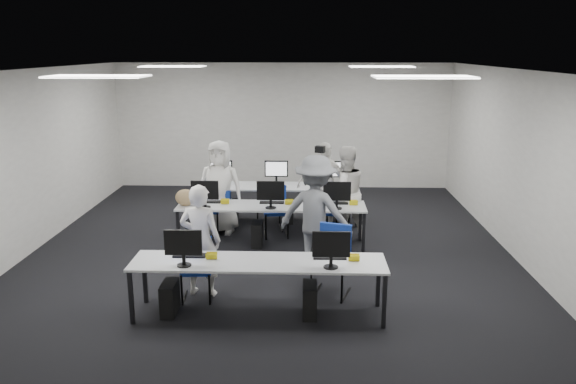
{
  "coord_description": "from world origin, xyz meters",
  "views": [
    {
      "loc": [
        0.6,
        -8.98,
        3.32
      ],
      "look_at": [
        0.29,
        0.06,
        1.0
      ],
      "focal_mm": 35.0,
      "sensor_mm": 36.0,
      "label": 1
    }
  ],
  "objects_px": {
    "student_3": "(323,186)",
    "photographer": "(316,213)",
    "chair_0": "(198,280)",
    "chair_1": "(331,273)",
    "chair_3": "(276,220)",
    "chair_4": "(329,220)",
    "desk_front": "(258,265)",
    "chair_5": "(222,217)",
    "student_1": "(344,193)",
    "chair_6": "(270,214)",
    "student_2": "(220,187)",
    "chair_7": "(338,217)",
    "student_0": "(200,240)",
    "chair_2": "(206,219)",
    "desk_mid": "(271,208)"
  },
  "relations": [
    {
      "from": "student_3",
      "to": "photographer",
      "type": "xyz_separation_m",
      "value": [
        -0.17,
        -1.91,
        0.05
      ]
    },
    {
      "from": "chair_0",
      "to": "chair_1",
      "type": "distance_m",
      "value": 1.84
    },
    {
      "from": "chair_3",
      "to": "chair_4",
      "type": "bearing_deg",
      "value": -7.15
    },
    {
      "from": "chair_1",
      "to": "chair_3",
      "type": "xyz_separation_m",
      "value": [
        -0.91,
        2.5,
        -0.02
      ]
    },
    {
      "from": "chair_0",
      "to": "chair_3",
      "type": "height_order",
      "value": "chair_3"
    },
    {
      "from": "desk_front",
      "to": "chair_1",
      "type": "height_order",
      "value": "chair_1"
    },
    {
      "from": "chair_1",
      "to": "photographer",
      "type": "xyz_separation_m",
      "value": [
        -0.21,
        0.96,
        0.59
      ]
    },
    {
      "from": "student_3",
      "to": "chair_1",
      "type": "bearing_deg",
      "value": -83.6
    },
    {
      "from": "chair_5",
      "to": "student_1",
      "type": "relative_size",
      "value": 0.48
    },
    {
      "from": "chair_6",
      "to": "student_1",
      "type": "distance_m",
      "value": 1.54
    },
    {
      "from": "desk_front",
      "to": "chair_1",
      "type": "relative_size",
      "value": 3.33
    },
    {
      "from": "chair_0",
      "to": "photographer",
      "type": "bearing_deg",
      "value": 32.12
    },
    {
      "from": "chair_0",
      "to": "chair_6",
      "type": "distance_m",
      "value": 3.16
    },
    {
      "from": "chair_3",
      "to": "student_2",
      "type": "height_order",
      "value": "student_2"
    },
    {
      "from": "chair_3",
      "to": "chair_5",
      "type": "bearing_deg",
      "value": 158.19
    },
    {
      "from": "chair_7",
      "to": "chair_3",
      "type": "bearing_deg",
      "value": -164.85
    },
    {
      "from": "chair_1",
      "to": "chair_4",
      "type": "relative_size",
      "value": 1.05
    },
    {
      "from": "chair_1",
      "to": "student_0",
      "type": "height_order",
      "value": "student_0"
    },
    {
      "from": "chair_4",
      "to": "student_2",
      "type": "bearing_deg",
      "value": -165.91
    },
    {
      "from": "chair_1",
      "to": "chair_5",
      "type": "relative_size",
      "value": 1.19
    },
    {
      "from": "chair_1",
      "to": "chair_5",
      "type": "bearing_deg",
      "value": 142.42
    },
    {
      "from": "chair_5",
      "to": "student_1",
      "type": "xyz_separation_m",
      "value": [
        2.25,
        -0.35,
        0.59
      ]
    },
    {
      "from": "chair_6",
      "to": "chair_7",
      "type": "bearing_deg",
      "value": -14.41
    },
    {
      "from": "chair_3",
      "to": "photographer",
      "type": "relative_size",
      "value": 0.5
    },
    {
      "from": "chair_2",
      "to": "chair_5",
      "type": "xyz_separation_m",
      "value": [
        0.25,
        0.26,
        -0.04
      ]
    },
    {
      "from": "desk_mid",
      "to": "chair_3",
      "type": "distance_m",
      "value": 0.7
    },
    {
      "from": "chair_0",
      "to": "student_1",
      "type": "xyz_separation_m",
      "value": [
        2.15,
        2.6,
        0.58
      ]
    },
    {
      "from": "chair_1",
      "to": "chair_6",
      "type": "height_order",
      "value": "chair_1"
    },
    {
      "from": "student_1",
      "to": "chair_6",
      "type": "bearing_deg",
      "value": -38.57
    },
    {
      "from": "desk_mid",
      "to": "chair_2",
      "type": "distance_m",
      "value": 1.4
    },
    {
      "from": "chair_3",
      "to": "chair_7",
      "type": "distance_m",
      "value": 1.17
    },
    {
      "from": "chair_1",
      "to": "chair_5",
      "type": "height_order",
      "value": "chair_1"
    },
    {
      "from": "student_2",
      "to": "student_3",
      "type": "bearing_deg",
      "value": 11.85
    },
    {
      "from": "chair_0",
      "to": "chair_1",
      "type": "bearing_deg",
      "value": 2.75
    },
    {
      "from": "desk_front",
      "to": "student_1",
      "type": "height_order",
      "value": "student_1"
    },
    {
      "from": "chair_1",
      "to": "student_2",
      "type": "relative_size",
      "value": 0.56
    },
    {
      "from": "desk_front",
      "to": "chair_6",
      "type": "distance_m",
      "value": 3.54
    },
    {
      "from": "chair_1",
      "to": "student_3",
      "type": "relative_size",
      "value": 0.58
    },
    {
      "from": "student_2",
      "to": "photographer",
      "type": "relative_size",
      "value": 0.97
    },
    {
      "from": "chair_7",
      "to": "student_2",
      "type": "distance_m",
      "value": 2.25
    },
    {
      "from": "desk_front",
      "to": "chair_5",
      "type": "height_order",
      "value": "chair_5"
    },
    {
      "from": "desk_mid",
      "to": "student_2",
      "type": "xyz_separation_m",
      "value": [
        -0.99,
        0.73,
        0.18
      ]
    },
    {
      "from": "desk_mid",
      "to": "chair_7",
      "type": "height_order",
      "value": "chair_7"
    },
    {
      "from": "chair_5",
      "to": "chair_7",
      "type": "height_order",
      "value": "chair_7"
    },
    {
      "from": "student_0",
      "to": "photographer",
      "type": "bearing_deg",
      "value": -137.73
    },
    {
      "from": "chair_4",
      "to": "chair_5",
      "type": "distance_m",
      "value": 2.01
    },
    {
      "from": "chair_1",
      "to": "student_3",
      "type": "xyz_separation_m",
      "value": [
        -0.04,
        2.87,
        0.53
      ]
    },
    {
      "from": "chair_5",
      "to": "chair_0",
      "type": "bearing_deg",
      "value": -90.84
    },
    {
      "from": "student_2",
      "to": "chair_5",
      "type": "bearing_deg",
      "value": 91.02
    },
    {
      "from": "chair_1",
      "to": "student_1",
      "type": "bearing_deg",
      "value": 99.73
    }
  ]
}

